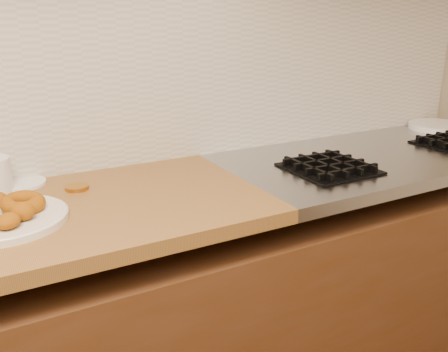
% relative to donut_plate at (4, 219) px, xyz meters
% --- Properties ---
extents(wall_back, '(4.00, 0.02, 2.70)m').
position_rel_donut_plate_xyz_m(wall_back, '(0.18, 0.34, 0.44)').
color(wall_back, tan).
rests_on(wall_back, ground).
extents(stovetop, '(1.30, 0.62, 0.04)m').
position_rel_donut_plate_xyz_m(stovetop, '(1.33, 0.03, -0.03)').
color(stovetop, '#9EA0A5').
rests_on(stovetop, base_cabinet).
extents(backsplash, '(3.60, 0.02, 0.60)m').
position_rel_donut_plate_xyz_m(backsplash, '(0.18, 0.33, 0.29)').
color(backsplash, '#BDB6A9').
rests_on(backsplash, wall_back).
extents(burner_grates, '(0.91, 0.26, 0.03)m').
position_rel_donut_plate_xyz_m(burner_grates, '(1.31, -0.05, 0.00)').
color(burner_grates, black).
rests_on(burner_grates, stovetop).
extents(donut_plate, '(0.30, 0.30, 0.02)m').
position_rel_donut_plate_xyz_m(donut_plate, '(0.00, 0.00, 0.00)').
color(donut_plate, silver).
rests_on(donut_plate, butcher_block).
extents(ring_donut, '(0.15, 0.16, 0.05)m').
position_rel_donut_plate_xyz_m(ring_donut, '(0.05, 0.02, 0.03)').
color(ring_donut, '#9A5103').
rests_on(ring_donut, donut_plate).
extents(tub_lid, '(0.16, 0.16, 0.01)m').
position_rel_donut_plate_xyz_m(tub_lid, '(0.07, 0.28, -0.00)').
color(tub_lid, silver).
rests_on(tub_lid, butcher_block).
extents(brass_jar_lid, '(0.07, 0.07, 0.01)m').
position_rel_donut_plate_xyz_m(brass_jar_lid, '(0.21, 0.16, -0.00)').
color(brass_jar_lid, '#B77923').
rests_on(brass_jar_lid, butcher_block).
extents(plate_stack, '(0.25, 0.25, 0.02)m').
position_rel_donut_plate_xyz_m(plate_stack, '(1.82, 0.19, 0.00)').
color(plate_stack, white).
rests_on(plate_stack, stovetop).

